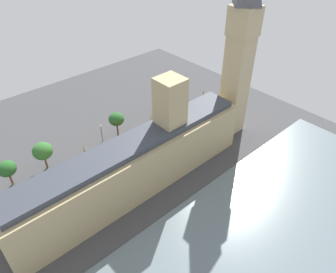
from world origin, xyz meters
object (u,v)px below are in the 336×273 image
parliament_building (138,162)px  plane_tree_by_river_gate (7,169)px  plane_tree_leading (43,151)px  street_lamp_near_tower (163,102)px  car_silver_corner (47,193)px  car_blue_kerbside (69,171)px  plane_tree_far_end (116,119)px  clock_tower (240,49)px  pedestrian_under_trees (139,161)px  street_lamp_slot_10 (101,130)px  car_yellow_cab_opposite_hall (152,134)px  plane_tree_midblock (160,97)px  double_decker_bus_trailing (124,142)px

parliament_building → plane_tree_by_river_gate: parliament_building is taller
plane_tree_leading → street_lamp_near_tower: plane_tree_leading is taller
car_silver_corner → parliament_building: bearing=-121.3°
car_blue_kerbside → plane_tree_far_end: 23.37m
parliament_building → clock_tower: size_ratio=1.27×
plane_tree_by_river_gate → pedestrian_under_trees: bearing=-117.7°
plane_tree_by_river_gate → street_lamp_slot_10: 30.31m
car_yellow_cab_opposite_hall → street_lamp_slot_10: size_ratio=0.64×
plane_tree_midblock → car_silver_corner: bearing=102.5°
plane_tree_leading → plane_tree_by_river_gate: (-0.10, 10.50, -0.47)m
double_decker_bus_trailing → pedestrian_under_trees: size_ratio=7.00×
parliament_building → car_yellow_cab_opposite_hall: 25.01m
plane_tree_by_river_gate → street_lamp_slot_10: plane_tree_by_river_gate is taller
plane_tree_midblock → pedestrian_under_trees: bearing=126.4°
double_decker_bus_trailing → car_blue_kerbside: double_decker_bus_trailing is taller
pedestrian_under_trees → street_lamp_near_tower: street_lamp_near_tower is taller
parliament_building → street_lamp_slot_10: parliament_building is taller
plane_tree_by_river_gate → plane_tree_leading: bearing=-89.5°
plane_tree_by_river_gate → plane_tree_midblock: 56.33m
clock_tower → street_lamp_near_tower: clock_tower is taller
plane_tree_leading → plane_tree_by_river_gate: 10.51m
car_silver_corner → double_decker_bus_trailing: bearing=-82.8°
pedestrian_under_trees → plane_tree_leading: 28.56m
plane_tree_leading → plane_tree_far_end: 25.60m
plane_tree_far_end → car_blue_kerbside: bearing=106.0°
street_lamp_near_tower → plane_tree_by_river_gate: bearing=89.9°
plane_tree_midblock → street_lamp_slot_10: (-0.32, 26.04, -2.53)m
car_yellow_cab_opposite_hall → street_lamp_slot_10: 17.33m
parliament_building → car_blue_kerbside: size_ratio=17.01×
double_decker_bus_trailing → car_yellow_cab_opposite_hall: bearing=92.5°
pedestrian_under_trees → plane_tree_by_river_gate: 37.16m
pedestrian_under_trees → street_lamp_near_tower: size_ratio=0.22×
clock_tower → car_silver_corner: (12.99, 62.51, -28.33)m
car_yellow_cab_opposite_hall → street_lamp_near_tower: size_ratio=0.61×
plane_tree_by_river_gate → car_silver_corner: bearing=-153.2°
plane_tree_by_river_gate → street_lamp_near_tower: 57.34m
street_lamp_near_tower → clock_tower: bearing=-155.9°
car_silver_corner → street_lamp_slot_10: bearing=-64.6°
street_lamp_near_tower → street_lamp_slot_10: bearing=89.6°
plane_tree_midblock → street_lamp_slot_10: 26.16m
clock_tower → car_silver_corner: 69.85m
clock_tower → street_lamp_near_tower: (23.76, 10.65, -24.51)m
street_lamp_slot_10 → parliament_building: bearing=172.0°
clock_tower → plane_tree_far_end: (23.21, 31.89, -22.57)m
double_decker_bus_trailing → plane_tree_midblock: plane_tree_midblock is taller
car_silver_corner → plane_tree_leading: plane_tree_leading is taller
car_yellow_cab_opposite_hall → pedestrian_under_trees: size_ratio=2.73×
pedestrian_under_trees → plane_tree_by_river_gate: (17.08, 32.58, 5.28)m
clock_tower → car_yellow_cab_opposite_hall: clock_tower is taller
clock_tower → plane_tree_leading: bearing=67.4°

